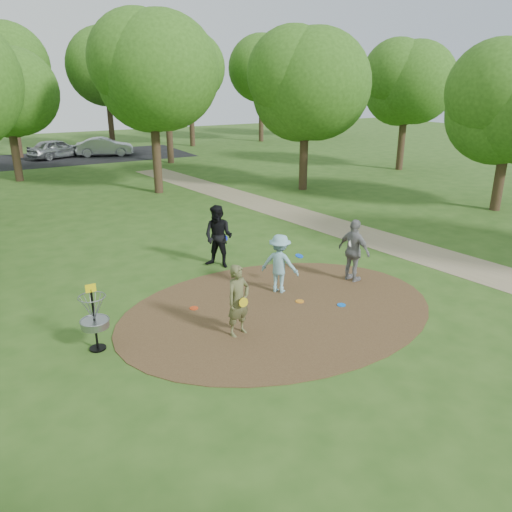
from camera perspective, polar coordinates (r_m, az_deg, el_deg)
ground at (r=12.87m, az=2.65°, el=-6.18°), size 100.00×100.00×0.00m
dirt_clearing at (r=12.86m, az=2.65°, el=-6.14°), size 8.40×8.40×0.02m
footpath at (r=18.21m, az=16.79°, el=0.87°), size 7.55×39.89×0.01m
parking_lot at (r=41.00m, az=-18.01°, el=10.82°), size 14.00×8.00×0.01m
player_observer_with_disc at (r=11.34m, az=-2.03°, el=-5.12°), size 0.71×0.56×1.71m
player_throwing_with_disc at (r=13.63m, az=2.72°, el=-0.89°), size 1.32×1.22×1.65m
player_walking_with_disc at (r=15.48m, az=-4.30°, el=2.22°), size 1.18×1.21×1.97m
player_waiting_with_disc at (r=14.61m, az=11.13°, el=0.59°), size 0.65×1.15×1.85m
disc_ground_cyan at (r=13.54m, az=-2.53°, el=-4.69°), size 0.22×0.22×0.02m
disc_ground_blue at (r=13.25m, az=9.74°, el=-5.53°), size 0.22×0.22×0.02m
disc_ground_red at (r=12.99m, az=-7.11°, el=-5.93°), size 0.22×0.22×0.02m
car_left at (r=40.62m, az=-21.82°, el=11.32°), size 4.48×3.15×1.42m
car_right at (r=40.71m, az=-16.91°, el=11.85°), size 4.43×2.62×1.38m
disc_ground_orange at (r=13.32m, az=5.02°, el=-5.17°), size 0.22×0.22×0.02m
disc_golf_basket at (r=11.26m, az=-18.07°, el=-6.21°), size 0.63×0.63×1.54m
tree_ring at (r=19.83m, az=-7.27°, el=18.06°), size 37.08×45.55×8.81m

